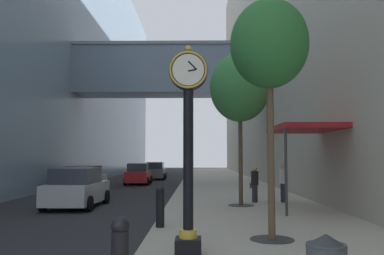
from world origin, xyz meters
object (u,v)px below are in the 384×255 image
Objects in this scene: car_silver_near at (77,188)px; car_grey_far at (155,171)px; pedestrian_walking at (255,183)px; car_red_mid at (139,174)px; street_clock at (188,138)px; car_white_trailing at (85,179)px; bollard_third at (160,205)px; street_tree_mid_near at (240,88)px; street_tree_near at (269,46)px; pedestrian_by_clock at (283,181)px.

car_silver_near is 21.93m from car_grey_far.
pedestrian_walking is 22.16m from car_grey_far.
car_red_mid is 1.07× the size of car_grey_far.
street_clock is 2.71× the size of pedestrian_walking.
pedestrian_walking is 12.27m from car_white_trailing.
car_silver_near is at bearing 126.44° from bollard_third.
street_clock is 1.07× the size of car_silver_near.
car_red_mid is (0.51, 14.92, -0.01)m from car_silver_near.
pedestrian_walking is (2.83, 9.83, -1.60)m from street_clock.
street_tree_mid_near is 1.42× the size of car_white_trailing.
bollard_third is 0.20× the size of street_tree_near.
pedestrian_walking reaches higher than bollard_third.
street_clock is 2.50× the size of pedestrian_by_clock.
car_silver_near is (-4.21, 5.71, 0.06)m from bollard_third.
street_tree_near is 30.26m from car_grey_far.
car_white_trailing is (-7.07, 17.07, -1.82)m from street_clock.
bollard_third is 20.96m from car_red_mid.
car_silver_near is at bearing -174.13° from pedestrian_walking.
pedestrian_walking is 0.92× the size of pedestrian_by_clock.
car_red_mid is (-8.75, 14.09, -0.28)m from pedestrian_by_clock.
street_tree_mid_near is at bearing -121.66° from pedestrian_walking.
pedestrian_by_clock is (4.15, 9.84, -1.51)m from street_clock.
car_red_mid is 7.29m from car_white_trailing.
car_white_trailing is (-9.13, 8.50, -4.42)m from street_tree_mid_near.
pedestrian_by_clock is (2.09, 8.27, -3.97)m from street_tree_near.
car_grey_far is at bearing 96.35° from bollard_third.
street_tree_mid_near is 13.24m from car_white_trailing.
pedestrian_walking reaches higher than car_red_mid.
car_white_trailing is (-9.13, 15.50, -4.28)m from street_tree_near.
car_silver_near is (-7.18, 7.44, -4.24)m from street_tree_near.
car_white_trailing is (-6.17, 13.77, 0.02)m from bollard_third.
car_silver_near is (-5.12, 9.01, -1.78)m from street_clock.
pedestrian_by_clock is at bearing 75.84° from street_tree_near.
street_clock is 3.89m from bollard_third.
street_clock is 10.78m from pedestrian_by_clock.
bollard_third is 0.67× the size of pedestrian_by_clock.
pedestrian_walking is 15.95m from car_red_mid.
street_tree_near is 9.23m from pedestrian_walking.
pedestrian_walking is 0.39× the size of car_silver_near.
car_grey_far reaches higher than bollard_third.
street_tree_mid_near is at bearing 76.48° from street_clock.
pedestrian_walking reaches higher than car_grey_far.
car_white_trailing is (-2.47, -6.86, -0.03)m from car_red_mid.
pedestrian_by_clock is at bearing 52.30° from bollard_third.
car_white_trailing is (-11.22, 7.23, -0.31)m from pedestrian_by_clock.
pedestrian_walking is at bearing 60.18° from bollard_third.
street_tree_near is 0.93× the size of street_tree_mid_near.
street_tree_mid_near is 1.57× the size of car_silver_near.
street_tree_mid_near is at bearing -66.54° from car_red_mid.
car_silver_near reaches higher than car_white_trailing.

